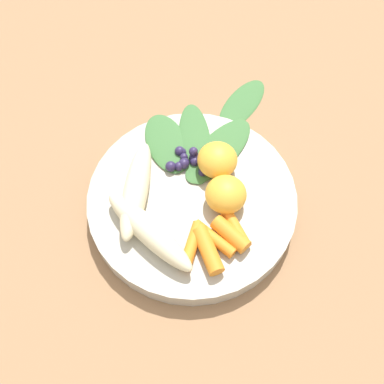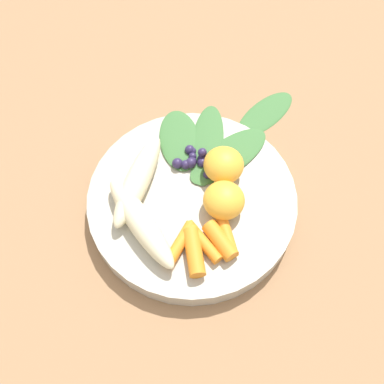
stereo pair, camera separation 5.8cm
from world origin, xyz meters
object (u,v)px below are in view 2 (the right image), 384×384
Objects in this scene: banana_peeled_right at (138,180)px; kale_leaf_stray at (266,113)px; bowl at (192,201)px; orange_segment_near at (224,165)px; banana_peeled_left at (141,222)px.

banana_peeled_right reaches higher than kale_leaf_stray.
orange_segment_near is at bearing -60.76° from bowl.
orange_segment_near is at bearing 118.78° from banana_peeled_right.
banana_peeled_right is at bearing 66.97° from bowl.
banana_peeled_right is at bearing 173.89° from kale_leaf_stray.
orange_segment_near is (-0.00, -0.11, 0.00)m from banana_peeled_right.
banana_peeled_right reaches higher than bowl.
bowl is 5.17× the size of orange_segment_near.
bowl reaches higher than kale_leaf_stray.
banana_peeled_right is 1.26× the size of kale_leaf_stray.
banana_peeled_right is at bearing 152.27° from banana_peeled_left.
banana_peeled_left is 0.06m from banana_peeled_right.
kale_leaf_stray is at bearing -40.99° from orange_segment_near.
orange_segment_near is (0.03, -0.05, 0.03)m from bowl.
bowl is 2.40× the size of kale_leaf_stray.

